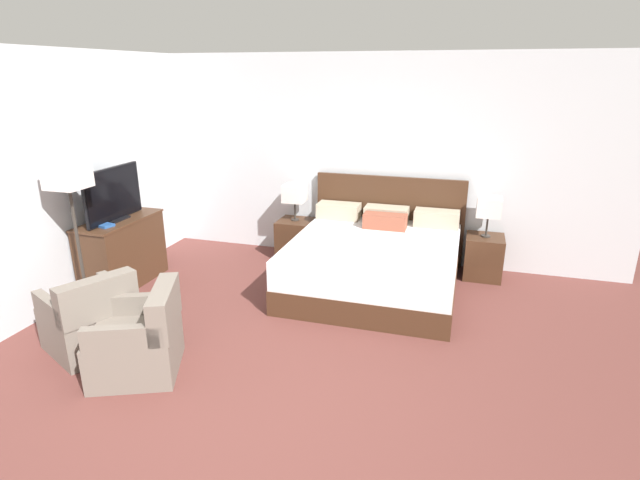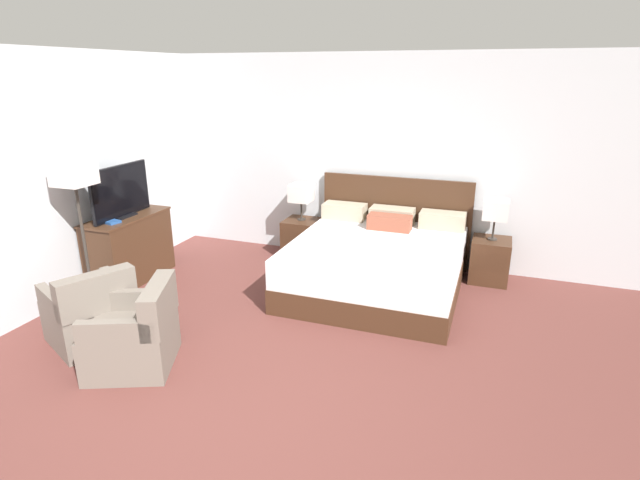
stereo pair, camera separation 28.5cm
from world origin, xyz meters
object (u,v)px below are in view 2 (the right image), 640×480
(bed, at_px, (377,262))
(nightstand_right, at_px, (490,260))
(table_lamp_left, at_px, (301,193))
(floor_lamp, at_px, (75,182))
(dresser, at_px, (130,247))
(table_lamp_right, at_px, (496,210))
(book_red_cover, at_px, (110,221))
(armchair_by_window, at_px, (91,314))
(nightstand_left, at_px, (302,238))
(tv, at_px, (121,192))
(armchair_companion, at_px, (135,336))

(bed, height_order, nightstand_right, bed)
(table_lamp_left, xyz_separation_m, floor_lamp, (-1.57, -2.22, 0.49))
(bed, distance_m, dresser, 3.00)
(bed, bearing_deg, dresser, -165.32)
(table_lamp_right, relative_size, book_red_cover, 2.07)
(dresser, distance_m, armchair_by_window, 1.52)
(table_lamp_right, distance_m, dresser, 4.41)
(table_lamp_right, xyz_separation_m, book_red_cover, (-4.11, -1.74, -0.07))
(nightstand_left, distance_m, table_lamp_right, 2.55)
(tv, xyz_separation_m, floor_lamp, (0.10, -0.73, 0.28))
(bed, height_order, book_red_cover, bed)
(tv, relative_size, armchair_by_window, 1.00)
(nightstand_right, relative_size, book_red_cover, 2.23)
(table_lamp_left, bearing_deg, nightstand_left, -90.00)
(table_lamp_right, xyz_separation_m, tv, (-4.13, -1.49, 0.21))
(armchair_by_window, xyz_separation_m, armchair_companion, (0.66, -0.19, 0.00))
(dresser, height_order, armchair_companion, dresser)
(table_lamp_left, relative_size, book_red_cover, 2.07)
(tv, bearing_deg, armchair_companion, -48.69)
(nightstand_right, bearing_deg, nightstand_left, 180.00)
(armchair_companion, height_order, floor_lamp, floor_lamp)
(nightstand_right, distance_m, floor_lamp, 4.73)
(floor_lamp, bearing_deg, nightstand_left, 54.76)
(bed, distance_m, nightstand_right, 1.42)
(book_red_cover, relative_size, armchair_by_window, 0.26)
(table_lamp_right, height_order, armchair_by_window, table_lamp_right)
(bed, relative_size, dresser, 1.82)
(armchair_by_window, bearing_deg, floor_lamp, 133.96)
(dresser, bearing_deg, book_red_cover, -86.09)
(table_lamp_left, relative_size, dresser, 0.44)
(tv, relative_size, book_red_cover, 3.86)
(nightstand_right, bearing_deg, bed, -150.53)
(nightstand_left, xyz_separation_m, book_red_cover, (-1.64, -1.74, 0.56))
(nightstand_left, relative_size, table_lamp_right, 1.08)
(dresser, bearing_deg, armchair_companion, -49.22)
(table_lamp_left, height_order, book_red_cover, table_lamp_left)
(nightstand_right, bearing_deg, table_lamp_right, 90.00)
(table_lamp_left, bearing_deg, table_lamp_right, 0.00)
(nightstand_right, xyz_separation_m, armchair_by_window, (-3.46, -2.81, 0.02))
(table_lamp_left, bearing_deg, armchair_by_window, -109.40)
(dresser, relative_size, armchair_by_window, 1.20)
(dresser, bearing_deg, bed, 14.68)
(tv, bearing_deg, nightstand_right, 19.81)
(armchair_companion, bearing_deg, nightstand_right, 46.96)
(dresser, relative_size, book_red_cover, 4.67)
(bed, xyz_separation_m, armchair_by_window, (-2.22, -2.11, -0.05))
(floor_lamp, bearing_deg, table_lamp_right, 28.80)
(nightstand_left, height_order, armchair_by_window, armchair_by_window)
(floor_lamp, bearing_deg, armchair_by_window, -46.04)
(nightstand_left, xyz_separation_m, tv, (-1.66, -1.49, 0.84))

